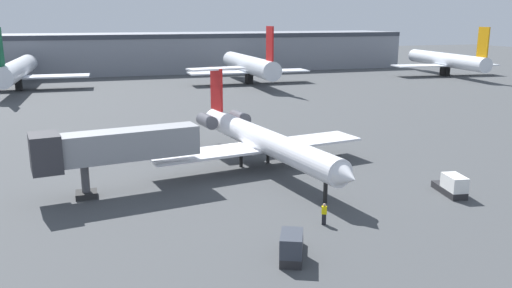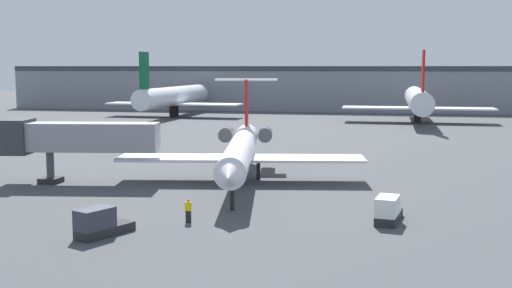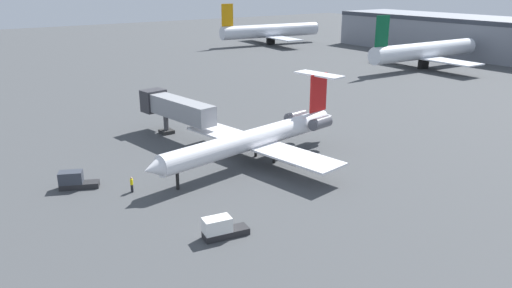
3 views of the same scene
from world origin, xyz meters
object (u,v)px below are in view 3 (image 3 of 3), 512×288
(ground_crew_marshaller, at_px, (132,184))
(parked_airliner_west_end, at_px, (270,31))
(jet_bridge, at_px, (173,107))
(baggage_tug_lead, at_px, (221,228))
(baggage_tug_trailing, at_px, (75,181))
(regional_jet, at_px, (260,136))
(parked_airliner_west_mid, at_px, (424,51))

(ground_crew_marshaller, bearing_deg, parked_airliner_west_end, 136.55)
(jet_bridge, distance_m, baggage_tug_lead, 30.41)
(baggage_tug_lead, relative_size, parked_airliner_west_end, 0.11)
(baggage_tug_lead, bearing_deg, ground_crew_marshaller, -169.20)
(baggage_tug_trailing, bearing_deg, parked_airliner_west_end, 133.60)
(regional_jet, relative_size, jet_bridge, 2.08)
(jet_bridge, bearing_deg, parked_airliner_west_mid, 101.25)
(regional_jet, height_order, parked_airliner_west_end, parked_airliner_west_end)
(parked_airliner_west_mid, bearing_deg, baggage_tug_trailing, -74.52)
(parked_airliner_west_end, bearing_deg, parked_airliner_west_mid, 2.00)
(ground_crew_marshaller, relative_size, parked_airliner_west_end, 0.05)
(regional_jet, xyz_separation_m, parked_airliner_west_end, (-90.53, 69.31, 1.28))
(regional_jet, distance_m, jet_bridge, 15.78)
(ground_crew_marshaller, bearing_deg, jet_bridge, 140.66)
(baggage_tug_lead, distance_m, baggage_tug_trailing, 19.42)
(baggage_tug_lead, bearing_deg, jet_bridge, 161.22)
(jet_bridge, xyz_separation_m, baggage_tug_trailing, (10.55, -16.88, -3.39))
(baggage_tug_trailing, bearing_deg, parked_airliner_west_mid, 105.48)
(baggage_tug_lead, relative_size, baggage_tug_trailing, 0.99)
(regional_jet, bearing_deg, ground_crew_marshaller, -90.77)
(regional_jet, relative_size, baggage_tug_lead, 7.22)
(baggage_tug_lead, height_order, baggage_tug_trailing, same)
(ground_crew_marshaller, bearing_deg, baggage_tug_trailing, -134.41)
(ground_crew_marshaller, bearing_deg, baggage_tug_lead, 10.80)
(jet_bridge, relative_size, parked_airliner_west_mid, 0.42)
(regional_jet, xyz_separation_m, ground_crew_marshaller, (-0.22, -16.25, -2.34))
(jet_bridge, distance_m, parked_airliner_west_mid, 76.83)
(jet_bridge, bearing_deg, baggage_tug_lead, -18.78)
(baggage_tug_trailing, distance_m, parked_airliner_west_mid, 95.78)
(jet_bridge, distance_m, ground_crew_marshaller, 19.72)
(jet_bridge, xyz_separation_m, parked_airliner_west_mid, (-14.99, 75.36, 0.10))
(baggage_tug_trailing, height_order, parked_airliner_west_end, parked_airliner_west_end)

